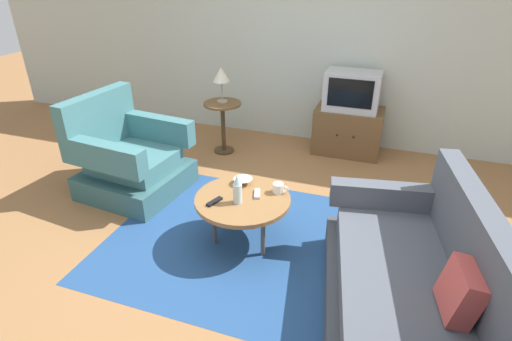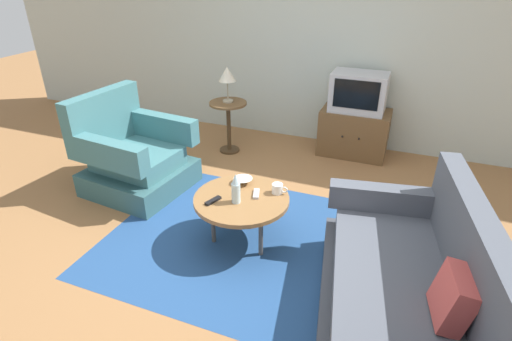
% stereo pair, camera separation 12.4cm
% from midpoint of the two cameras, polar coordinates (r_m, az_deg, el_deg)
% --- Properties ---
extents(ground_plane, '(16.00, 16.00, 0.00)m').
position_cam_midpoint_polar(ground_plane, '(3.54, -3.67, -9.10)').
color(ground_plane, olive).
extents(back_wall, '(9.00, 0.12, 2.70)m').
position_cam_midpoint_polar(back_wall, '(5.13, 6.46, 18.99)').
color(back_wall, '#B2BCB2').
rests_on(back_wall, ground).
extents(area_rug, '(2.23, 1.88, 0.00)m').
position_cam_midpoint_polar(area_rug, '(3.48, -2.82, -9.81)').
color(area_rug, navy).
rests_on(area_rug, ground).
extents(armchair, '(0.99, 0.98, 0.97)m').
position_cam_midpoint_polar(armchair, '(4.26, -18.21, 1.39)').
color(armchair, '#325C60').
rests_on(armchair, ground).
extents(couch, '(1.17, 1.84, 0.90)m').
position_cam_midpoint_polar(couch, '(2.75, 19.64, -15.99)').
color(couch, '#3E424B').
rests_on(couch, ground).
extents(coffee_table, '(0.77, 0.77, 0.43)m').
position_cam_midpoint_polar(coffee_table, '(3.25, -2.98, -4.31)').
color(coffee_table, olive).
rests_on(coffee_table, ground).
extents(side_table, '(0.44, 0.44, 0.62)m').
position_cam_midpoint_polar(side_table, '(4.86, -5.42, 7.43)').
color(side_table, brown).
rests_on(side_table, ground).
extents(tv_stand, '(0.78, 0.49, 0.55)m').
position_cam_midpoint_polar(tv_stand, '(5.00, 12.05, 5.46)').
color(tv_stand, brown).
rests_on(tv_stand, ground).
extents(television, '(0.61, 0.40, 0.44)m').
position_cam_midpoint_polar(television, '(4.83, 12.62, 10.85)').
color(television, '#B7B7BC').
rests_on(television, tv_stand).
extents(table_lamp, '(0.19, 0.19, 0.41)m').
position_cam_midpoint_polar(table_lamp, '(4.73, -5.67, 13.10)').
color(table_lamp, '#9E937A').
rests_on(table_lamp, side_table).
extents(vase, '(0.07, 0.07, 0.25)m').
position_cam_midpoint_polar(vase, '(3.12, -3.77, -2.66)').
color(vase, silver).
rests_on(vase, coffee_table).
extents(mug, '(0.13, 0.09, 0.08)m').
position_cam_midpoint_polar(mug, '(3.28, 2.09, -2.50)').
color(mug, white).
rests_on(mug, coffee_table).
extents(bowl, '(0.16, 0.16, 0.05)m').
position_cam_midpoint_polar(bowl, '(3.41, -2.83, -1.52)').
color(bowl, silver).
rests_on(bowl, coffee_table).
extents(tv_remote_dark, '(0.09, 0.15, 0.02)m').
position_cam_midpoint_polar(tv_remote_dark, '(3.19, -6.97, -4.36)').
color(tv_remote_dark, black).
rests_on(tv_remote_dark, coffee_table).
extents(tv_remote_silver, '(0.09, 0.15, 0.02)m').
position_cam_midpoint_polar(tv_remote_silver, '(3.26, -0.92, -3.29)').
color(tv_remote_silver, '#B2B2B7').
rests_on(tv_remote_silver, coffee_table).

